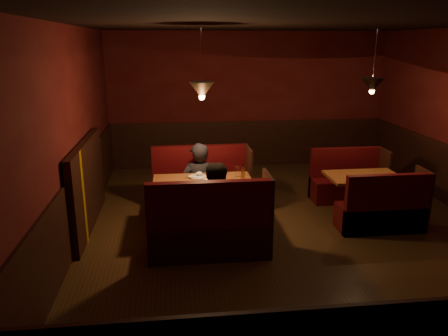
{
  "coord_description": "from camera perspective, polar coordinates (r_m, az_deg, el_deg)",
  "views": [
    {
      "loc": [
        -1.64,
        -5.88,
        2.67
      ],
      "look_at": [
        -0.94,
        0.03,
        0.95
      ],
      "focal_mm": 35.0,
      "sensor_mm": 36.0,
      "label": 1
    }
  ],
  "objects": [
    {
      "name": "main_bench_near",
      "position": [
        5.62,
        -1.78,
        -8.36
      ],
      "size": [
        1.56,
        0.56,
        1.07
      ],
      "color": "#3C090B",
      "rests_on": "ground"
    },
    {
      "name": "room",
      "position": [
        6.29,
        5.97,
        1.11
      ],
      "size": [
        6.02,
        7.02,
        2.92
      ],
      "color": "#3C2916",
      "rests_on": "ground"
    },
    {
      "name": "second_bench_near",
      "position": [
        6.78,
        20.1,
        -5.47
      ],
      "size": [
        1.26,
        0.47,
        0.9
      ],
      "color": "#3C090B",
      "rests_on": "ground"
    },
    {
      "name": "diner_a",
      "position": [
        6.8,
        -3.34,
        -0.15
      ],
      "size": [
        0.6,
        0.43,
        1.54
      ],
      "primitive_type": "imported",
      "rotation": [
        0.0,
        0.0,
        3.26
      ],
      "color": "black",
      "rests_on": "ground"
    },
    {
      "name": "diner_b",
      "position": [
        5.71,
        -0.61,
        -3.38
      ],
      "size": [
        0.91,
        0.82,
        1.53
      ],
      "primitive_type": "imported",
      "rotation": [
        0.0,
        0.0,
        0.41
      ],
      "color": "black",
      "rests_on": "ground"
    },
    {
      "name": "second_bench_far",
      "position": [
        7.95,
        15.78,
        -1.95
      ],
      "size": [
        1.26,
        0.47,
        0.9
      ],
      "color": "#3C090B",
      "rests_on": "ground"
    },
    {
      "name": "main_bench_far",
      "position": [
        7.12,
        -2.92,
        -3.01
      ],
      "size": [
        1.56,
        0.56,
        1.07
      ],
      "color": "#3C090B",
      "rests_on": "ground"
    },
    {
      "name": "second_table",
      "position": [
        7.29,
        17.7,
        -2.18
      ],
      "size": [
        1.14,
        0.73,
        0.64
      ],
      "color": "brown",
      "rests_on": "ground"
    },
    {
      "name": "main_table",
      "position": [
        6.28,
        -2.58,
        -3.27
      ],
      "size": [
        1.42,
        0.86,
        0.99
      ],
      "color": "brown",
      "rests_on": "ground"
    }
  ]
}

